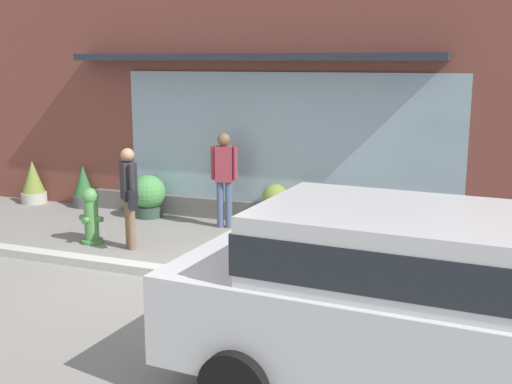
% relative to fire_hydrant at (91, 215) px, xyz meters
% --- Properties ---
extents(ground_plane, '(60.00, 60.00, 0.00)m').
position_rel_fire_hydrant_xyz_m(ground_plane, '(1.80, -0.77, -0.46)').
color(ground_plane, gray).
extents(curb_strip, '(14.00, 0.24, 0.12)m').
position_rel_fire_hydrant_xyz_m(curb_strip, '(1.80, -0.97, -0.40)').
color(curb_strip, '#B2B2AD').
rests_on(curb_strip, ground_plane).
extents(storefront, '(14.00, 0.81, 5.33)m').
position_rel_fire_hydrant_xyz_m(storefront, '(1.81, 2.41, 2.15)').
color(storefront, brown).
rests_on(storefront, ground_plane).
extents(fire_hydrant, '(0.41, 0.37, 0.89)m').
position_rel_fire_hydrant_xyz_m(fire_hydrant, '(0.00, 0.00, 0.00)').
color(fire_hydrant, '#4C8C47').
rests_on(fire_hydrant, ground_plane).
extents(pedestrian_with_handbag, '(0.50, 0.52, 1.56)m').
position_rel_fire_hydrant_xyz_m(pedestrian_with_handbag, '(0.75, -0.04, 0.44)').
color(pedestrian_with_handbag, brown).
rests_on(pedestrian_with_handbag, ground_plane).
extents(pedestrian_passerby, '(0.45, 0.26, 1.64)m').
position_rel_fire_hydrant_xyz_m(pedestrian_passerby, '(1.56, 1.65, 0.50)').
color(pedestrian_passerby, '#475675').
rests_on(pedestrian_passerby, ground_plane).
extents(parked_car_silver, '(4.63, 2.11, 1.67)m').
position_rel_fire_hydrant_xyz_m(parked_car_silver, '(5.50, -3.06, 0.48)').
color(parked_car_silver, silver).
rests_on(parked_car_silver, ground_plane).
extents(potted_plant_low_front, '(0.46, 0.46, 0.75)m').
position_rel_fire_hydrant_xyz_m(potted_plant_low_front, '(3.13, 1.75, -0.07)').
color(potted_plant_low_front, '#4C4C51').
rests_on(potted_plant_low_front, ground_plane).
extents(potted_plant_by_entrance, '(0.43, 0.43, 0.82)m').
position_rel_fire_hydrant_xyz_m(potted_plant_by_entrance, '(-1.67, 2.08, -0.07)').
color(potted_plant_by_entrance, '#4C4C51').
rests_on(potted_plant_by_entrance, ground_plane).
extents(potted_plant_doorstep, '(0.63, 0.63, 0.78)m').
position_rel_fire_hydrant_xyz_m(potted_plant_doorstep, '(-0.05, 1.83, -0.05)').
color(potted_plant_doorstep, '#33473D').
rests_on(potted_plant_doorstep, ground_plane).
extents(potted_plant_near_hydrant, '(0.46, 0.46, 0.74)m').
position_rel_fire_hydrant_xyz_m(potted_plant_near_hydrant, '(2.34, 2.06, -0.02)').
color(potted_plant_near_hydrant, '#33473D').
rests_on(potted_plant_near_hydrant, ground_plane).
extents(potted_plant_corner_tall, '(0.50, 0.50, 0.86)m').
position_rel_fire_hydrant_xyz_m(potted_plant_corner_tall, '(-2.83, 2.01, -0.04)').
color(potted_plant_corner_tall, '#B7B2A3').
rests_on(potted_plant_corner_tall, ground_plane).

